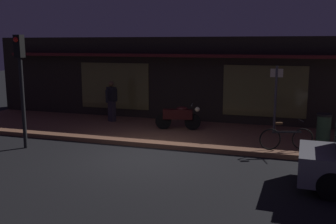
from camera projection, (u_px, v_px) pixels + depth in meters
ground_plane at (141, 157)px, 11.49m from camera, size 60.00×60.00×0.00m
sidewalk_slab at (171, 132)px, 14.29m from camera, size 18.00×4.00×0.15m
storefront_building at (193, 78)px, 17.17m from camera, size 18.00×3.30×3.60m
motorcycle at (179, 116)px, 14.35m from camera, size 1.69×0.60×0.97m
bicycle_parked at (286, 138)px, 11.62m from camera, size 1.57×0.65×0.91m
person_photographer at (112, 100)px, 15.80m from camera, size 0.44×0.60×1.67m
sign_post at (276, 95)px, 13.79m from camera, size 0.44×0.09×2.40m
trash_bin at (324, 128)px, 12.58m from camera, size 0.48×0.48×0.93m
traffic_light_pole at (21, 71)px, 12.01m from camera, size 0.24×0.33×3.60m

